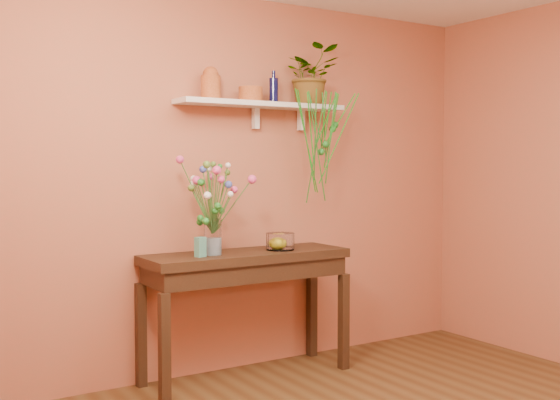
# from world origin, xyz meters

# --- Properties ---
(room) EXTENTS (4.04, 4.04, 2.70)m
(room) POSITION_xyz_m (0.00, 0.00, 1.35)
(room) COLOR #533A1D
(room) RESTS_ON ground
(sideboard) EXTENTS (1.46, 0.47, 0.88)m
(sideboard) POSITION_xyz_m (-0.15, 1.75, 0.76)
(sideboard) COLOR #372414
(sideboard) RESTS_ON ground
(wall_shelf) EXTENTS (1.30, 0.24, 0.19)m
(wall_shelf) POSITION_xyz_m (0.06, 1.87, 1.92)
(wall_shelf) COLOR white
(wall_shelf) RESTS_ON room
(terracotta_jug) EXTENTS (0.17, 0.17, 0.23)m
(terracotta_jug) POSITION_xyz_m (-0.36, 1.88, 2.05)
(terracotta_jug) COLOR #B75D35
(terracotta_jug) RESTS_ON wall_shelf
(terracotta_pot) EXTENTS (0.21, 0.21, 0.10)m
(terracotta_pot) POSITION_xyz_m (-0.05, 1.86, 1.99)
(terracotta_pot) COLOR #B75D35
(terracotta_pot) RESTS_ON wall_shelf
(blue_bottle) EXTENTS (0.08, 0.08, 0.24)m
(blue_bottle) POSITION_xyz_m (0.16, 1.89, 2.03)
(blue_bottle) COLOR #0B0D37
(blue_bottle) RESTS_ON wall_shelf
(spider_plant) EXTENTS (0.48, 0.45, 0.45)m
(spider_plant) POSITION_xyz_m (0.49, 1.89, 2.16)
(spider_plant) COLOR #247825
(spider_plant) RESTS_ON wall_shelf
(plant_fronds) EXTENTS (0.58, 0.32, 0.82)m
(plant_fronds) POSITION_xyz_m (0.52, 1.75, 1.70)
(plant_fronds) COLOR #247825
(plant_fronds) RESTS_ON wall_shelf
(glass_vase) EXTENTS (0.12, 0.12, 0.24)m
(glass_vase) POSITION_xyz_m (-0.42, 1.73, 0.99)
(glass_vase) COLOR white
(glass_vase) RESTS_ON sideboard
(bouquet) EXTENTS (0.50, 0.40, 0.52)m
(bouquet) POSITION_xyz_m (-0.43, 1.72, 1.34)
(bouquet) COLOR #386B28
(bouquet) RESTS_ON glass_vase
(glass_bowl) EXTENTS (0.20, 0.20, 0.12)m
(glass_bowl) POSITION_xyz_m (0.10, 1.71, 0.94)
(glass_bowl) COLOR white
(glass_bowl) RESTS_ON sideboard
(lemon) EXTENTS (0.09, 0.09, 0.09)m
(lemon) POSITION_xyz_m (0.10, 1.72, 0.93)
(lemon) COLOR #FFF537
(lemon) RESTS_ON glass_bowl
(carton) EXTENTS (0.08, 0.07, 0.13)m
(carton) POSITION_xyz_m (-0.54, 1.68, 0.95)
(carton) COLOR teal
(carton) RESTS_ON sideboard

